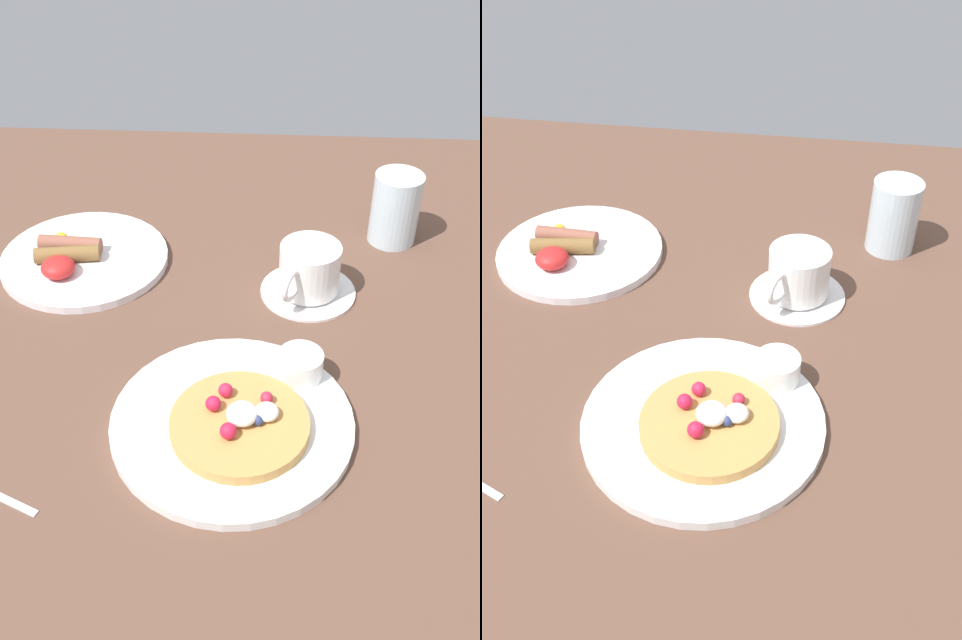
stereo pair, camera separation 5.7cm
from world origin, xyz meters
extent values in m
cube|color=brown|center=(0.00, 0.00, -0.01)|extent=(2.02, 1.12, 0.03)
cylinder|color=white|center=(0.04, -0.16, 0.01)|extent=(0.26, 0.26, 0.01)
cylinder|color=#C68D49|center=(0.05, -0.17, 0.02)|extent=(0.15, 0.15, 0.01)
sphere|color=#CD2042|center=(0.03, -0.14, 0.03)|extent=(0.02, 0.02, 0.02)
sphere|color=navy|center=(0.07, -0.18, 0.03)|extent=(0.01, 0.01, 0.01)
sphere|color=#C51C41|center=(0.02, -0.16, 0.03)|extent=(0.02, 0.02, 0.02)
sphere|color=red|center=(0.04, -0.20, 0.03)|extent=(0.02, 0.02, 0.02)
sphere|color=#C71F43|center=(0.05, -0.17, 0.03)|extent=(0.01, 0.01, 0.01)
sphere|color=#C3263E|center=(0.08, -0.14, 0.03)|extent=(0.01, 0.01, 0.01)
ellipsoid|color=white|center=(0.08, -0.17, 0.03)|extent=(0.03, 0.03, 0.02)
ellipsoid|color=white|center=(0.05, -0.17, 0.03)|extent=(0.03, 0.03, 0.02)
ellipsoid|color=white|center=(0.05, -0.17, 0.04)|extent=(0.03, 0.03, 0.02)
cylinder|color=white|center=(0.11, -0.09, 0.03)|extent=(0.05, 0.05, 0.03)
cylinder|color=brown|center=(0.11, -0.09, 0.03)|extent=(0.04, 0.04, 0.00)
cylinder|color=white|center=(-0.19, 0.13, 0.01)|extent=(0.23, 0.23, 0.01)
cylinder|color=brown|center=(-0.21, 0.12, 0.02)|extent=(0.09, 0.04, 0.02)
cylinder|color=brown|center=(-0.21, 0.15, 0.02)|extent=(0.09, 0.03, 0.02)
ellipsoid|color=white|center=(-0.22, 0.16, 0.01)|extent=(0.07, 0.06, 0.01)
sphere|color=yellow|center=(-0.22, 0.16, 0.02)|extent=(0.02, 0.02, 0.02)
ellipsoid|color=red|center=(-0.21, 0.09, 0.02)|extent=(0.05, 0.05, 0.03)
cylinder|color=white|center=(0.13, 0.08, 0.00)|extent=(0.13, 0.13, 0.01)
cylinder|color=white|center=(0.13, 0.08, 0.04)|extent=(0.08, 0.08, 0.06)
torus|color=white|center=(0.10, 0.04, 0.04)|extent=(0.03, 0.04, 0.04)
cylinder|color=#9E7958|center=(0.13, 0.08, 0.06)|extent=(0.07, 0.07, 0.01)
cylinder|color=silver|center=(0.25, 0.22, 0.05)|extent=(0.07, 0.07, 0.10)
camera|label=1|loc=(0.08, -0.67, 0.58)|focal=39.91mm
camera|label=2|loc=(0.14, -0.67, 0.58)|focal=39.91mm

